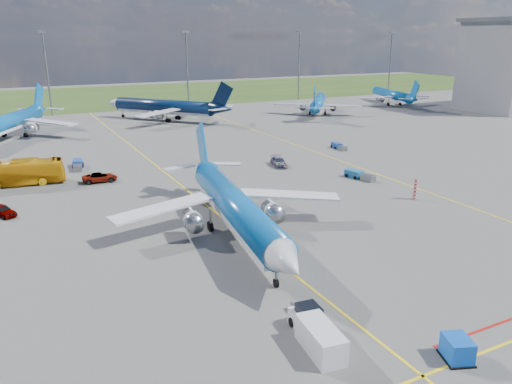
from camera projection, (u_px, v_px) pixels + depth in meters
name	position (u px, v px, depth m)	size (l,w,h in m)	color
ground	(274.00, 259.00, 49.31)	(400.00, 400.00, 0.00)	#52524F
grass_strip	(71.00, 98.00, 177.06)	(400.00, 80.00, 0.01)	#2D4719
taxiway_lines	(184.00, 187.00, 72.97)	(60.25, 160.00, 0.02)	yellow
floodlight_masts	(121.00, 67.00, 143.55)	(202.20, 0.50, 22.70)	slate
warning_post	(415.00, 189.00, 66.87)	(0.50, 0.50, 3.00)	red
bg_jet_nnw	(10.00, 139.00, 106.60)	(29.43, 38.62, 10.12)	#0C5CAA
bg_jet_n	(165.00, 120.00, 130.27)	(29.93, 39.28, 10.29)	#071A3B
bg_jet_ne	(318.00, 114.00, 141.73)	(26.08, 34.23, 8.97)	#0C5CAA
bg_jet_ene	(391.00, 104.00, 160.73)	(25.36, 33.29, 8.72)	#0C5CAA
main_airliner	(236.00, 236.00, 55.00)	(28.42, 37.30, 9.77)	#0C5CAA
pushback_tug	(311.00, 323.00, 36.87)	(2.53, 5.80, 1.94)	silver
uld_container	(457.00, 349.00, 33.75)	(1.63, 2.03, 1.63)	blue
service_van	(321.00, 339.00, 34.53)	(1.96, 4.45, 1.96)	silver
apron_bus	(16.00, 173.00, 73.12)	(3.17, 13.53, 3.77)	orange
service_car_a	(2.00, 211.00, 60.80)	(1.71, 4.25, 1.45)	#999999
service_car_b	(100.00, 177.00, 75.14)	(2.36, 5.13, 1.43)	#999999
service_car_c	(279.00, 162.00, 84.37)	(2.03, 4.99, 1.45)	#999999
baggage_tug_w	(359.00, 175.00, 76.89)	(2.52, 5.27, 1.14)	#196097
baggage_tug_c	(78.00, 165.00, 83.03)	(2.23, 5.46, 1.19)	#1B45A7
baggage_tug_e	(339.00, 146.00, 97.34)	(1.72, 4.59, 1.01)	navy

